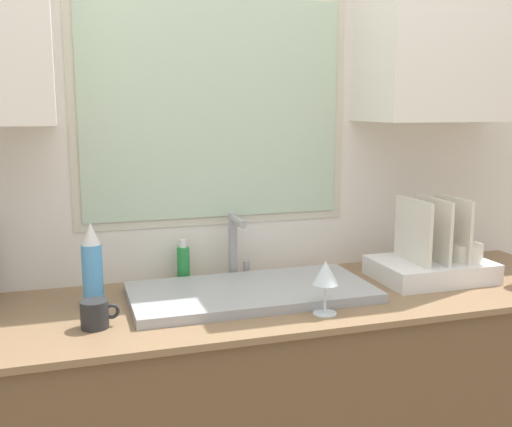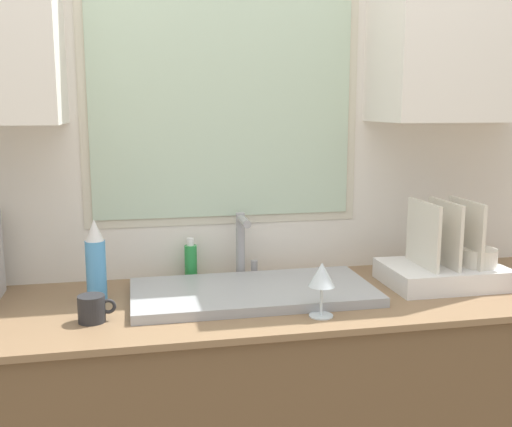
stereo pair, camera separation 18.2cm
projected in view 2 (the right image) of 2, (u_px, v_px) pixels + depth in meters
wall_back at (224, 140)px, 2.09m from camera, size 6.00×0.38×2.60m
sink_basin at (253, 292)px, 1.92m from camera, size 0.77×0.38×0.03m
faucet at (243, 241)px, 2.10m from camera, size 0.08×0.15×0.23m
dish_rack at (446, 266)px, 2.04m from camera, size 0.39×0.28×0.29m
spray_bottle at (96, 262)px, 1.85m from camera, size 0.06×0.06×0.26m
soap_bottle at (191, 261)px, 2.10m from camera, size 0.04×0.04×0.15m
mug_near_sink at (92, 309)px, 1.69m from camera, size 0.11×0.08×0.08m
wine_glass at (322, 277)px, 1.72m from camera, size 0.08×0.08×0.16m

